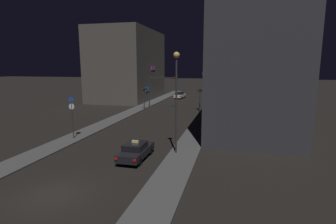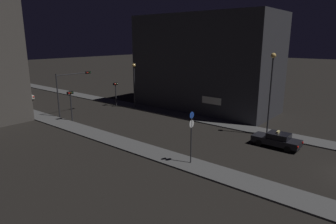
{
  "view_description": "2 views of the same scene",
  "coord_description": "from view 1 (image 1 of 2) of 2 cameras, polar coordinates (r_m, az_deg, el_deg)",
  "views": [
    {
      "loc": [
        10.15,
        -12.68,
        7.63
      ],
      "look_at": [
        2.41,
        18.79,
        1.97
      ],
      "focal_mm": 28.35,
      "sensor_mm": 36.0,
      "label": 1
    },
    {
      "loc": [
        -24.55,
        -1.54,
        10.06
      ],
      "look_at": [
        0.34,
        18.75,
        2.06
      ],
      "focal_mm": 31.09,
      "sensor_mm": 36.0,
      "label": 2
    }
  ],
  "objects": [
    {
      "name": "street_lamp_near_block",
      "position": [
        22.35,
        1.81,
        5.59
      ],
      "size": [
        0.52,
        0.52,
        8.64
      ],
      "color": "#2D2D33",
      "rests_on": "sidewalk_right"
    },
    {
      "name": "taxi",
      "position": [
        22.25,
        -6.95,
        -8.23
      ],
      "size": [
        1.86,
        4.47,
        1.62
      ],
      "color": "black",
      "rests_on": "ground_plane"
    },
    {
      "name": "building_facade_left",
      "position": [
        62.14,
        -8.51,
        9.89
      ],
      "size": [
        11.79,
        20.6,
        15.46
      ],
      "color": "#514C47",
      "rests_on": "ground_plane"
    },
    {
      "name": "traffic_light_overhead",
      "position": [
        47.83,
        -1.76,
        5.81
      ],
      "size": [
        5.4,
        0.41,
        5.82
      ],
      "color": "#2D2D33",
      "rests_on": "ground_plane"
    },
    {
      "name": "sign_pole_left",
      "position": [
        29.2,
        -19.93,
        -0.29
      ],
      "size": [
        0.63,
        0.1,
        4.36
      ],
      "color": "#2D2D33",
      "rests_on": "sidewalk_left"
    },
    {
      "name": "ground_plane",
      "position": [
        17.95,
        -23.34,
        -16.12
      ],
      "size": [
        300.0,
        300.0,
        0.0
      ],
      "primitive_type": "plane",
      "color": "black"
    },
    {
      "name": "street_lamp_far_block",
      "position": [
        42.52,
        7.68,
        5.83
      ],
      "size": [
        0.52,
        0.52,
        6.54
      ],
      "color": "#2D2D33",
      "rests_on": "sidewalk_right"
    },
    {
      "name": "sidewalk_left",
      "position": [
        48.21,
        -6.19,
        0.82
      ],
      "size": [
        2.56,
        68.06,
        0.13
      ],
      "primitive_type": "cube",
      "color": "#4C4C4C",
      "rests_on": "ground_plane"
    },
    {
      "name": "building_facade_right",
      "position": [
        34.14,
        17.36,
        8.03
      ],
      "size": [
        9.46,
        20.5,
        13.56
      ],
      "color": "#333338",
      "rests_on": "ground_plane"
    },
    {
      "name": "far_car",
      "position": [
        62.98,
        2.51,
        3.61
      ],
      "size": [
        2.18,
        4.59,
        1.42
      ],
      "color": "silver",
      "rests_on": "ground_plane"
    },
    {
      "name": "traffic_light_left_kerb",
      "position": [
        45.76,
        -5.17,
        3.8
      ],
      "size": [
        0.8,
        0.42,
        3.92
      ],
      "color": "#2D2D33",
      "rests_on": "ground_plane"
    },
    {
      "name": "traffic_light_right_kerb",
      "position": [
        45.96,
        6.89,
        3.65
      ],
      "size": [
        0.8,
        0.41,
        3.74
      ],
      "color": "#2D2D33",
      "rests_on": "ground_plane"
    },
    {
      "name": "sidewalk_right",
      "position": [
        45.52,
        8.63,
        0.22
      ],
      "size": [
        2.56,
        68.06,
        0.13
      ],
      "primitive_type": "cube",
      "color": "#4C4C4C",
      "rests_on": "ground_plane"
    }
  ]
}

